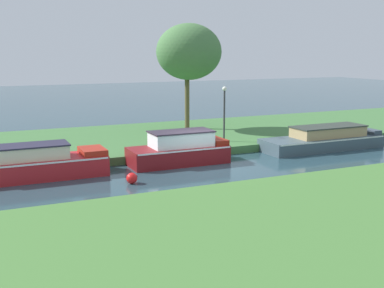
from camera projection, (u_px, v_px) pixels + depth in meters
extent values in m
plane|color=#27434D|center=(206.00, 167.00, 22.48)|extent=(120.00, 120.00, 0.00)
cube|color=#40723B|center=(154.00, 139.00, 28.71)|extent=(72.00, 10.00, 0.40)
cube|color=#457736|center=(340.00, 226.00, 14.40)|extent=(72.00, 10.00, 0.40)
cube|color=#40535D|center=(322.00, 143.00, 26.58)|extent=(6.97, 2.08, 0.68)
cube|color=white|center=(322.00, 138.00, 26.52)|extent=(6.83, 2.11, 0.07)
cube|color=tan|center=(328.00, 132.00, 26.63)|extent=(4.07, 1.58, 0.53)
cube|color=#2F3730|center=(328.00, 126.00, 26.58)|extent=(4.17, 1.66, 0.06)
cube|color=#384350|center=(367.00, 131.00, 27.79)|extent=(0.57, 1.75, 0.25)
cube|color=#AF1E24|center=(40.00, 168.00, 20.54)|extent=(5.54, 1.82, 0.85)
cube|color=white|center=(40.00, 159.00, 20.47)|extent=(5.43, 1.85, 0.07)
cube|color=beige|center=(26.00, 153.00, 20.19)|extent=(3.38, 1.38, 0.56)
cube|color=#262438|center=(25.00, 146.00, 20.13)|extent=(3.48, 1.45, 0.06)
cube|color=#A92718|center=(92.00, 151.00, 21.35)|extent=(1.04, 1.53, 0.25)
cube|color=maroon|center=(178.00, 155.00, 23.11)|extent=(4.71, 1.85, 0.84)
cube|color=white|center=(178.00, 147.00, 23.04)|extent=(4.61, 1.88, 0.07)
cube|color=white|center=(181.00, 139.00, 23.03)|extent=(2.90, 1.41, 0.68)
cube|color=#302735|center=(181.00, 131.00, 22.96)|extent=(3.00, 1.48, 0.06)
cube|color=maroon|center=(216.00, 141.00, 23.82)|extent=(0.69, 1.55, 0.25)
cylinder|color=brown|center=(187.00, 98.00, 30.93)|extent=(0.29, 0.29, 3.88)
ellipsoid|color=#497642|center=(189.00, 52.00, 30.11)|extent=(4.12, 3.73, 3.47)
cylinder|color=#333338|center=(224.00, 116.00, 26.55)|extent=(0.10, 0.10, 2.76)
sphere|color=white|center=(225.00, 89.00, 26.27)|extent=(0.24, 0.24, 0.24)
cylinder|color=#4A3923|center=(56.00, 154.00, 22.01)|extent=(0.15, 0.15, 0.58)
cylinder|color=brown|center=(306.00, 132.00, 27.64)|extent=(0.13, 0.13, 0.68)
sphere|color=red|center=(132.00, 178.00, 19.67)|extent=(0.45, 0.45, 0.45)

